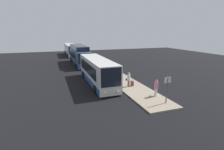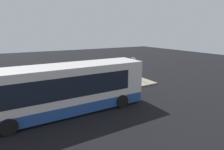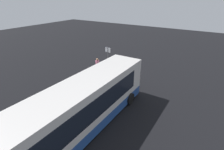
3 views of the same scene
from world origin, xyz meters
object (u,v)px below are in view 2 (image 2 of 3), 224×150
object	(u,v)px
suitcase	(87,86)
sign_post	(133,65)
passenger_waiting	(118,73)
passenger_boarding	(90,80)
bus_lead	(64,90)

from	to	relation	value
suitcase	sign_post	bearing A→B (deg)	6.66
passenger_waiting	passenger_boarding	bearing A→B (deg)	144.07
bus_lead	passenger_waiting	distance (m)	8.02
bus_lead	passenger_boarding	world-z (taller)	bus_lead
passenger_boarding	sign_post	size ratio (longest dim) A/B	0.69
bus_lead	passenger_waiting	size ratio (longest dim) A/B	6.39
sign_post	bus_lead	bearing A→B (deg)	-154.18
bus_lead	passenger_waiting	xyz separation A→B (m)	(6.77, 4.27, -0.52)
bus_lead	suitcase	xyz separation A→B (m)	(2.94, 3.51, -1.12)
bus_lead	sign_post	size ratio (longest dim) A/B	4.41
passenger_waiting	suitcase	world-z (taller)	passenger_waiting
passenger_boarding	passenger_waiting	size ratio (longest dim) A/B	1.01
passenger_boarding	sign_post	world-z (taller)	sign_post
passenger_waiting	sign_post	world-z (taller)	sign_post
suitcase	bus_lead	bearing A→B (deg)	-129.95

